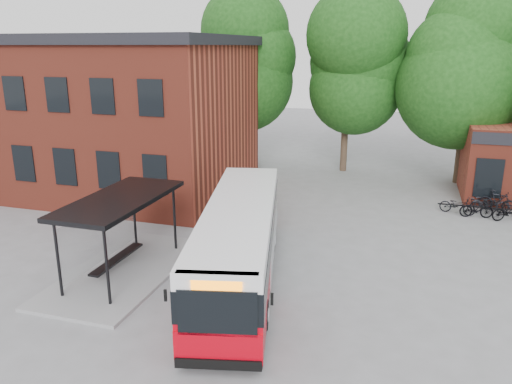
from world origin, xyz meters
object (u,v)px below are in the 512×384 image
(bus_shelter, at_px, (122,235))
(bicycle_5, at_px, (509,211))
(bicycle_2, at_px, (482,201))
(bicycle_3, at_px, (498,201))
(bicycle_0, at_px, (457,205))
(bicycle_4, at_px, (490,203))
(bicycle_1, at_px, (476,208))
(city_bus, at_px, (240,243))

(bus_shelter, distance_m, bicycle_5, 17.63)
(bicycle_2, xyz_separation_m, bicycle_3, (0.69, -0.26, 0.13))
(bus_shelter, height_order, bicycle_3, bus_shelter)
(bicycle_0, distance_m, bicycle_3, 2.15)
(bicycle_2, xyz_separation_m, bicycle_5, (0.99, -1.64, 0.07))
(bus_shelter, relative_size, bicycle_2, 4.47)
(bus_shelter, xyz_separation_m, bicycle_4, (13.61, 11.34, -0.97))
(bicycle_1, relative_size, bicycle_3, 0.86)
(bus_shelter, distance_m, bicycle_1, 16.57)
(bus_shelter, relative_size, bicycle_5, 4.34)
(bicycle_2, distance_m, bicycle_3, 0.75)
(bus_shelter, bearing_deg, bicycle_3, 39.73)
(bicycle_0, height_order, bicycle_5, bicycle_5)
(bicycle_0, height_order, bicycle_1, bicycle_1)
(bicycle_3, bearing_deg, bicycle_4, 148.42)
(bicycle_1, xyz_separation_m, bicycle_4, (0.71, 0.99, 0.02))
(bicycle_1, height_order, bicycle_3, bicycle_3)
(bus_shelter, relative_size, bicycle_3, 3.90)
(bicycle_2, bearing_deg, bicycle_3, -95.45)
(bicycle_2, height_order, bicycle_3, bicycle_3)
(bicycle_0, distance_m, bicycle_4, 1.67)
(bus_shelter, xyz_separation_m, bicycle_2, (13.31, 11.90, -1.04))
(city_bus, height_order, bicycle_5, city_bus)
(bicycle_5, bearing_deg, bicycle_2, 10.14)
(bicycle_4, relative_size, bicycle_5, 1.13)
(bicycle_3, bearing_deg, bicycle_0, 137.02)
(city_bus, bearing_deg, bicycle_2, 37.75)
(bus_shelter, bearing_deg, city_bus, 9.38)
(bus_shelter, distance_m, city_bus, 4.26)
(bicycle_1, xyz_separation_m, bicycle_5, (1.40, -0.09, 0.02))
(bus_shelter, distance_m, bicycle_0, 16.16)
(bus_shelter, xyz_separation_m, bicycle_3, (14.00, 11.64, -0.91))
(bicycle_4, bearing_deg, bicycle_5, -155.50)
(city_bus, height_order, bicycle_0, city_bus)
(bicycle_1, distance_m, bicycle_2, 1.60)
(city_bus, relative_size, bicycle_3, 6.07)
(bicycle_3, xyz_separation_m, bicycle_5, (0.30, -1.38, -0.06))
(bus_shelter, bearing_deg, bicycle_4, 39.79)
(bicycle_2, relative_size, bicycle_4, 0.86)
(city_bus, xyz_separation_m, bicycle_4, (9.40, 10.64, -0.91))
(bicycle_2, bearing_deg, city_bus, 156.20)
(city_bus, xyz_separation_m, bicycle_5, (10.10, 9.57, -0.90))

